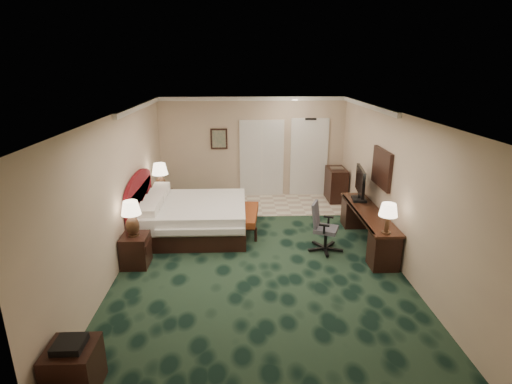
{
  "coord_description": "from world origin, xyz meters",
  "views": [
    {
      "loc": [
        -0.33,
        -6.93,
        3.5
      ],
      "look_at": [
        -0.03,
        0.6,
        1.09
      ],
      "focal_mm": 28.0,
      "sensor_mm": 36.0,
      "label": 1
    }
  ],
  "objects_px": {
    "lamp_far": "(160,178)",
    "side_table": "(74,369)",
    "bed_bench": "(246,221)",
    "desk_chair": "(326,227)",
    "minibar": "(336,184)",
    "lamp_near": "(132,219)",
    "nightstand_far": "(162,204)",
    "bed": "(195,218)",
    "nightstand_near": "(136,250)",
    "desk": "(367,228)",
    "tv": "(360,184)"
  },
  "relations": [
    {
      "from": "lamp_far",
      "to": "minibar",
      "type": "xyz_separation_m",
      "value": [
        4.44,
        1.03,
        -0.52
      ]
    },
    {
      "from": "tv",
      "to": "desk_chair",
      "type": "relative_size",
      "value": 0.94
    },
    {
      "from": "side_table",
      "to": "minibar",
      "type": "bearing_deg",
      "value": 55.53
    },
    {
      "from": "lamp_near",
      "to": "tv",
      "type": "bearing_deg",
      "value": 17.52
    },
    {
      "from": "nightstand_near",
      "to": "nightstand_far",
      "type": "height_order",
      "value": "nightstand_far"
    },
    {
      "from": "lamp_near",
      "to": "bed_bench",
      "type": "distance_m",
      "value": 2.62
    },
    {
      "from": "lamp_far",
      "to": "bed_bench",
      "type": "relative_size",
      "value": 0.53
    },
    {
      "from": "bed",
      "to": "bed_bench",
      "type": "xyz_separation_m",
      "value": [
        1.1,
        0.06,
        -0.12
      ]
    },
    {
      "from": "bed_bench",
      "to": "side_table",
      "type": "relative_size",
      "value": 2.33
    },
    {
      "from": "desk",
      "to": "minibar",
      "type": "relative_size",
      "value": 2.8
    },
    {
      "from": "nightstand_near",
      "to": "lamp_near",
      "type": "height_order",
      "value": "lamp_near"
    },
    {
      "from": "nightstand_near",
      "to": "side_table",
      "type": "relative_size",
      "value": 1.02
    },
    {
      "from": "nightstand_far",
      "to": "bed_bench",
      "type": "relative_size",
      "value": 0.46
    },
    {
      "from": "nightstand_far",
      "to": "lamp_far",
      "type": "height_order",
      "value": "lamp_far"
    },
    {
      "from": "tv",
      "to": "lamp_near",
      "type": "bearing_deg",
      "value": -154.8
    },
    {
      "from": "lamp_near",
      "to": "lamp_far",
      "type": "relative_size",
      "value": 0.93
    },
    {
      "from": "lamp_far",
      "to": "bed_bench",
      "type": "xyz_separation_m",
      "value": [
        2.0,
        -0.97,
        -0.73
      ]
    },
    {
      "from": "lamp_far",
      "to": "desk_chair",
      "type": "xyz_separation_m",
      "value": [
        3.54,
        -2.0,
        -0.47
      ]
    },
    {
      "from": "bed",
      "to": "tv",
      "type": "height_order",
      "value": "tv"
    },
    {
      "from": "nightstand_far",
      "to": "desk_chair",
      "type": "bearing_deg",
      "value": -29.71
    },
    {
      "from": "bed",
      "to": "desk_chair",
      "type": "xyz_separation_m",
      "value": [
        2.64,
        -0.98,
        0.14
      ]
    },
    {
      "from": "bed_bench",
      "to": "desk",
      "type": "distance_m",
      "value": 2.56
    },
    {
      "from": "nightstand_far",
      "to": "desk",
      "type": "xyz_separation_m",
      "value": [
        4.45,
        -1.78,
        0.05
      ]
    },
    {
      "from": "nightstand_near",
      "to": "desk",
      "type": "distance_m",
      "value": 4.52
    },
    {
      "from": "lamp_near",
      "to": "nightstand_far",
      "type": "bearing_deg",
      "value": 89.46
    },
    {
      "from": "bed_bench",
      "to": "desk_chair",
      "type": "height_order",
      "value": "desk_chair"
    },
    {
      "from": "tv",
      "to": "bed",
      "type": "bearing_deg",
      "value": -172.67
    },
    {
      "from": "side_table",
      "to": "minibar",
      "type": "distance_m",
      "value": 7.82
    },
    {
      "from": "bed_bench",
      "to": "minibar",
      "type": "relative_size",
      "value": 1.52
    },
    {
      "from": "desk",
      "to": "desk_chair",
      "type": "bearing_deg",
      "value": -164.12
    },
    {
      "from": "lamp_far",
      "to": "lamp_near",
      "type": "bearing_deg",
      "value": -90.99
    },
    {
      "from": "nightstand_far",
      "to": "desk_chair",
      "type": "distance_m",
      "value": 4.1
    },
    {
      "from": "bed_bench",
      "to": "desk",
      "type": "bearing_deg",
      "value": -12.21
    },
    {
      "from": "tv",
      "to": "desk",
      "type": "bearing_deg",
      "value": -82.52
    },
    {
      "from": "lamp_far",
      "to": "side_table",
      "type": "bearing_deg",
      "value": -89.87
    },
    {
      "from": "lamp_far",
      "to": "tv",
      "type": "bearing_deg",
      "value": -13.27
    },
    {
      "from": "side_table",
      "to": "desk_chair",
      "type": "bearing_deg",
      "value": 44.08
    },
    {
      "from": "desk_chair",
      "to": "minibar",
      "type": "bearing_deg",
      "value": 95.8
    },
    {
      "from": "bed",
      "to": "lamp_near",
      "type": "height_order",
      "value": "lamp_near"
    },
    {
      "from": "nightstand_near",
      "to": "lamp_far",
      "type": "xyz_separation_m",
      "value": [
        0.03,
        2.47,
        0.67
      ]
    },
    {
      "from": "lamp_far",
      "to": "side_table",
      "type": "xyz_separation_m",
      "value": [
        0.01,
        -5.42,
        -0.67
      ]
    },
    {
      "from": "nightstand_far",
      "to": "lamp_far",
      "type": "relative_size",
      "value": 0.86
    },
    {
      "from": "nightstand_far",
      "to": "desk_chair",
      "type": "xyz_separation_m",
      "value": [
        3.56,
        -2.03,
        0.18
      ]
    },
    {
      "from": "nightstand_near",
      "to": "tv",
      "type": "height_order",
      "value": "tv"
    },
    {
      "from": "lamp_near",
      "to": "desk_chair",
      "type": "height_order",
      "value": "lamp_near"
    },
    {
      "from": "bed_bench",
      "to": "nightstand_near",
      "type": "bearing_deg",
      "value": -138.03
    },
    {
      "from": "bed_bench",
      "to": "minibar",
      "type": "xyz_separation_m",
      "value": [
        2.43,
        2.0,
        0.21
      ]
    },
    {
      "from": "bed",
      "to": "nightstand_far",
      "type": "height_order",
      "value": "bed"
    },
    {
      "from": "lamp_far",
      "to": "minibar",
      "type": "bearing_deg",
      "value": 13.07
    },
    {
      "from": "bed",
      "to": "minibar",
      "type": "xyz_separation_m",
      "value": [
        3.54,
        2.05,
        0.09
      ]
    }
  ]
}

